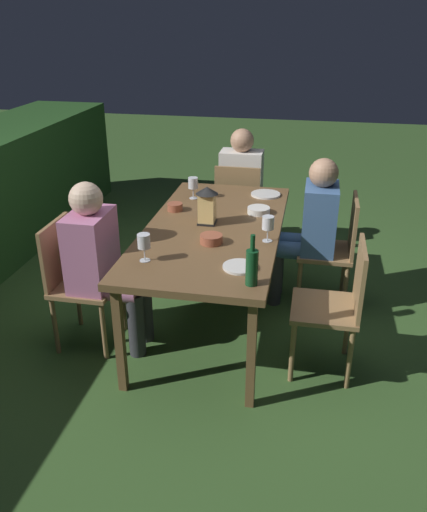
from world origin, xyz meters
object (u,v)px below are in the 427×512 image
(plate_a, at_px, (240,267))
(plate_b, at_px, (266,194))
(chair_side_left_a, at_px, (337,302))
(wine_glass_b, at_px, (193,184))
(lantern_centerpiece, at_px, (207,203))
(wine_glass_a, at_px, (144,243))
(bowl_salad, at_px, (211,239))
(chair_side_left_b, at_px, (335,246))
(bowl_olives, at_px, (259,210))
(bowl_bread, at_px, (175,207))
(person_in_cream, at_px, (242,183))
(green_bottle_on_table, at_px, (252,266))
(person_in_pink, at_px, (102,259))
(dining_table, at_px, (214,234))
(chair_head_far, at_px, (239,205))
(person_in_blue, at_px, (310,226))
(wine_glass_c, at_px, (268,224))
(chair_side_right_a, at_px, (76,278))

(plate_a, distance_m, plate_b, 1.34)
(chair_side_left_a, relative_size, wine_glass_b, 5.15)
(lantern_centerpiece, relative_size, plate_a, 1.32)
(wine_glass_a, distance_m, bowl_salad, 0.48)
(chair_side_left_b, bearing_deg, wine_glass_b, 83.64)
(bowl_olives, bearing_deg, chair_side_left_b, -79.11)
(plate_a, height_order, bowl_bread, bowl_bread)
(person_in_cream, distance_m, plate_a, 2.01)
(bowl_bread, bearing_deg, plate_a, -144.46)
(person_in_cream, xyz_separation_m, green_bottle_on_table, (-2.18, -0.36, 0.22))
(lantern_centerpiece, bearing_deg, person_in_pink, 128.45)
(person_in_cream, bearing_deg, wine_glass_a, 171.62)
(chair_side_left_a, bearing_deg, plate_b, 25.90)
(bowl_bread, bearing_deg, plate_b, -52.30)
(plate_b, bearing_deg, wine_glass_a, 156.85)
(dining_table, relative_size, chair_side_left_a, 2.18)
(chair_side_left_b, bearing_deg, lantern_centerpiece, 112.72)
(person_in_pink, bearing_deg, wine_glass_b, -21.39)
(dining_table, relative_size, chair_head_far, 2.18)
(chair_side_left_b, relative_size, plate_a, 4.34)
(person_in_blue, height_order, chair_head_far, person_in_blue)
(plate_a, bearing_deg, person_in_cream, 7.79)
(person_in_pink, distance_m, wine_glass_a, 0.46)
(dining_table, distance_m, chair_side_left_a, 0.97)
(person_in_pink, relative_size, wine_glass_c, 6.80)
(green_bottle_on_table, distance_m, wine_glass_c, 0.60)
(wine_glass_c, relative_size, bowl_olives, 1.03)
(person_in_blue, xyz_separation_m, bowl_salad, (-0.71, 0.61, 0.14))
(bowl_olives, bearing_deg, chair_side_left_a, -142.29)
(chair_side_right_a, bearing_deg, chair_side_left_a, -90.00)
(person_in_pink, bearing_deg, chair_side_left_a, -90.00)
(chair_side_left_b, bearing_deg, chair_side_right_a, 116.69)
(wine_glass_c, distance_m, bowl_salad, 0.37)
(bowl_olives, bearing_deg, bowl_salad, 158.64)
(person_in_cream, bearing_deg, chair_side_left_b, -138.69)
(person_in_cream, bearing_deg, plate_b, -156.62)
(dining_table, relative_size, chair_side_left_b, 2.18)
(person_in_pink, bearing_deg, bowl_salad, -78.19)
(chair_side_left_a, bearing_deg, wine_glass_c, 62.00)
(bowl_bread, bearing_deg, person_in_pink, 155.47)
(green_bottle_on_table, distance_m, plate_b, 1.53)
(plate_a, bearing_deg, green_bottle_on_table, -154.22)
(dining_table, relative_size, plate_a, 9.45)
(chair_head_far, relative_size, wine_glass_a, 5.15)
(wine_glass_c, relative_size, plate_b, 0.72)
(plate_b, bearing_deg, bowl_olives, 178.91)
(green_bottle_on_table, distance_m, bowl_salad, 0.60)
(lantern_centerpiece, height_order, plate_b, lantern_centerpiece)
(chair_side_right_a, height_order, person_in_pink, person_in_pink)
(chair_head_far, distance_m, plate_b, 0.60)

